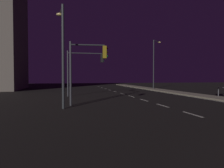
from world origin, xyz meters
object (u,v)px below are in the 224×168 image
(street_lamp_corner, at_px, (155,60))
(street_lamp_far_end, at_px, (62,47))
(traffic_light_overhead_east, at_px, (87,61))
(traffic_light_near_left, at_px, (84,64))

(street_lamp_corner, xyz_separation_m, street_lamp_far_end, (-15.43, -20.20, -0.83))
(traffic_light_overhead_east, distance_m, street_lamp_far_end, 2.31)
(traffic_light_near_left, bearing_deg, traffic_light_overhead_east, -93.38)
(traffic_light_overhead_east, distance_m, street_lamp_corner, 23.51)
(traffic_light_overhead_east, distance_m, traffic_light_near_left, 8.11)
(traffic_light_overhead_east, bearing_deg, street_lamp_far_end, -148.81)
(street_lamp_corner, relative_size, street_lamp_far_end, 1.19)
(traffic_light_overhead_east, xyz_separation_m, traffic_light_near_left, (0.48, 8.10, 0.22))
(traffic_light_overhead_east, height_order, traffic_light_near_left, traffic_light_near_left)
(traffic_light_near_left, bearing_deg, street_lamp_corner, 39.95)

